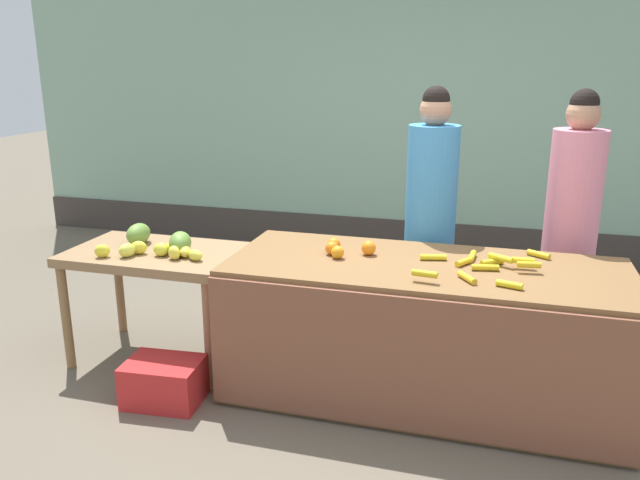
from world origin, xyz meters
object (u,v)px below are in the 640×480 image
object	(u,v)px
vendor_woman_pink_shirt	(570,228)
produce_crate	(164,382)
vendor_woman_blue_shirt	(430,221)
produce_sack	(308,289)

from	to	relation	value
vendor_woman_pink_shirt	produce_crate	xyz separation A→B (m)	(-2.29, -1.32, -0.77)
vendor_woman_pink_shirt	vendor_woman_blue_shirt	bearing A→B (deg)	-174.32
vendor_woman_blue_shirt	produce_sack	world-z (taller)	vendor_woman_blue_shirt
vendor_woman_blue_shirt	produce_crate	world-z (taller)	vendor_woman_blue_shirt
vendor_woman_blue_shirt	produce_crate	bearing A→B (deg)	-138.40
produce_sack	vendor_woman_pink_shirt	bearing A→B (deg)	0.72
vendor_woman_blue_shirt	vendor_woman_pink_shirt	xyz separation A→B (m)	(0.90, 0.09, -0.01)
produce_sack	produce_crate	bearing A→B (deg)	-110.89
vendor_woman_pink_shirt	produce_crate	bearing A→B (deg)	-150.02
produce_crate	produce_sack	distance (m)	1.40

